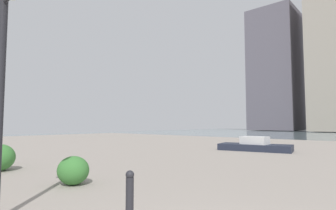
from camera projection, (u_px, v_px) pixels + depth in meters
building_annex at (276, 71)px, 67.39m from camera, size 10.74×13.00×29.78m
lamppost at (1, 64)px, 4.50m from camera, size 0.98×0.28×3.90m
bollard_near at (130, 199)px, 3.97m from camera, size 0.13×0.13×0.89m
shrub_round at (0, 158)px, 8.95m from camera, size 1.05×0.95×0.89m
shrub_wide at (73, 170)px, 6.93m from camera, size 0.87×0.78×0.74m
boat at (255, 147)px, 15.63m from camera, size 4.29×2.33×0.95m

